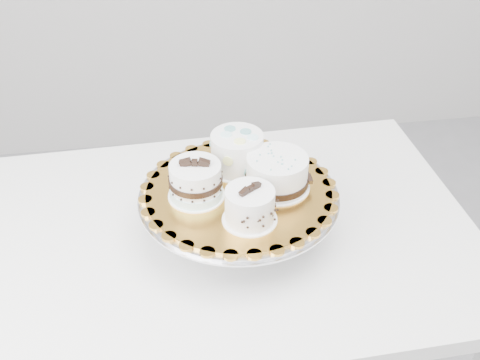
{
  "coord_description": "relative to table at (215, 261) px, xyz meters",
  "views": [
    {
      "loc": [
        -0.18,
        -0.77,
        1.58
      ],
      "look_at": [
        -0.04,
        0.15,
        0.9
      ],
      "focal_mm": 45.0,
      "sensor_mm": 36.0,
      "label": 1
    }
  ],
  "objects": [
    {
      "name": "cake_stand",
      "position": [
        0.05,
        -0.02,
        0.17
      ],
      "size": [
        0.4,
        0.4,
        0.11
      ],
      "color": "gray",
      "rests_on": "table"
    },
    {
      "name": "cake_dots",
      "position": [
        0.06,
        0.06,
        0.24
      ],
      "size": [
        0.13,
        0.13,
        0.08
      ],
      "rotation": [
        0.0,
        0.0,
        0.19
      ],
      "color": "white",
      "rests_on": "cake_board"
    },
    {
      "name": "table",
      "position": [
        0.0,
        0.0,
        0.0
      ],
      "size": [
        1.13,
        0.77,
        0.75
      ],
      "rotation": [
        0.0,
        0.0,
        0.03
      ],
      "color": "white",
      "rests_on": "floor"
    },
    {
      "name": "cake_board",
      "position": [
        0.05,
        -0.02,
        0.2
      ],
      "size": [
        0.4,
        0.4,
        0.01
      ],
      "primitive_type": "cylinder",
      "rotation": [
        0.0,
        0.0,
        0.09
      ],
      "color": "orange",
      "rests_on": "cake_stand"
    },
    {
      "name": "cake_ribbon",
      "position": [
        0.13,
        -0.02,
        0.24
      ],
      "size": [
        0.14,
        0.13,
        0.07
      ],
      "rotation": [
        0.0,
        0.0,
        0.11
      ],
      "color": "white",
      "rests_on": "cake_board"
    },
    {
      "name": "cake_swirl",
      "position": [
        0.06,
        -0.11,
        0.24
      ],
      "size": [
        0.13,
        0.13,
        0.08
      ],
      "rotation": [
        0.0,
        0.0,
        0.59
      ],
      "color": "white",
      "rests_on": "cake_board"
    },
    {
      "name": "cake_banded",
      "position": [
        -0.03,
        -0.03,
        0.24
      ],
      "size": [
        0.12,
        0.12,
        0.09
      ],
      "rotation": [
        0.0,
        0.0,
        -0.17
      ],
      "color": "white",
      "rests_on": "cake_board"
    }
  ]
}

